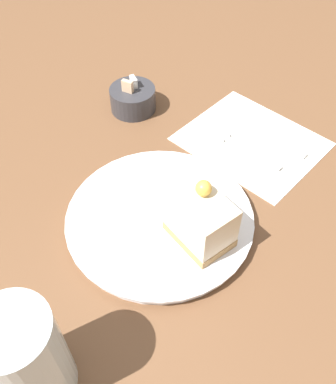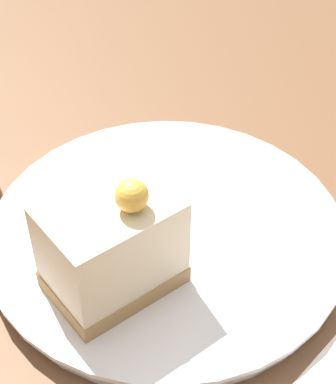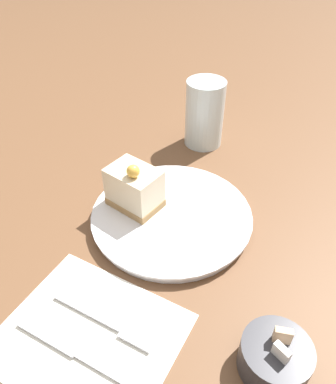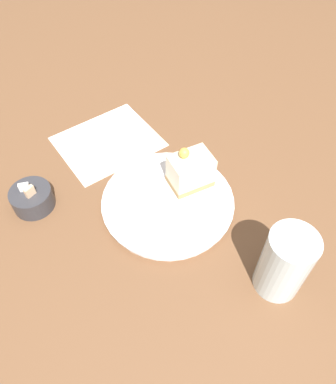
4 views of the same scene
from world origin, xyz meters
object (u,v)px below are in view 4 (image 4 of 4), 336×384
at_px(plate, 168,202).
at_px(sugar_bowl, 32,198).
at_px(cake_slice, 190,171).
at_px(fork, 107,150).
at_px(drinking_glass, 284,263).
at_px(knife, 108,132).

distance_m(plate, sugar_bowl, 0.27).
distance_m(cake_slice, fork, 0.22).
distance_m(cake_slice, drinking_glass, 0.26).
bearing_deg(plate, fork, 6.23).
bearing_deg(sugar_bowl, drinking_glass, -145.87).
bearing_deg(drinking_glass, cake_slice, -1.83).
relative_size(fork, drinking_glass, 1.11).
height_order(cake_slice, fork, cake_slice).
xyz_separation_m(cake_slice, drinking_glass, (-0.26, 0.01, 0.01)).
xyz_separation_m(cake_slice, knife, (0.25, 0.05, -0.05)).
bearing_deg(fork, sugar_bowl, 103.26).
xyz_separation_m(cake_slice, fork, (0.20, 0.09, -0.05)).
relative_size(knife, drinking_glass, 1.31).
height_order(plate, drinking_glass, drinking_glass).
bearing_deg(cake_slice, knife, 21.85).
distance_m(fork, sugar_bowl, 0.20).
bearing_deg(sugar_bowl, cake_slice, -117.60).
bearing_deg(plate, cake_slice, -80.34).
bearing_deg(drinking_glass, fork, 9.75).
xyz_separation_m(plate, knife, (0.26, -0.01, -0.01)).
height_order(sugar_bowl, drinking_glass, drinking_glass).
distance_m(knife, sugar_bowl, 0.25).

